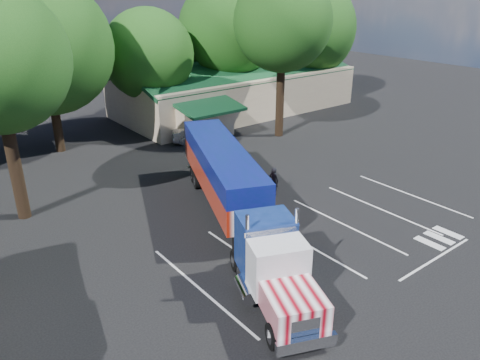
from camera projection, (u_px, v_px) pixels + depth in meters
ground at (234, 203)px, 28.46m from camera, size 120.00×120.00×0.00m
event_hall at (235, 89)px, 48.31m from camera, size 24.20×14.12×5.55m
tree_row_c at (45, 47)px, 34.23m from camera, size 10.00×10.00×13.05m
tree_row_d at (148, 55)px, 40.85m from camera, size 8.00×8.00×10.60m
tree_row_e at (227, 30)px, 45.74m from camera, size 9.60×9.60×12.90m
tree_row_f at (308, 29)px, 50.67m from camera, size 10.40×10.40×13.00m
tree_near_right at (283, 22)px, 37.47m from camera, size 8.00×8.00×13.50m
semi_truck at (233, 189)px, 24.97m from camera, size 9.31×18.24×3.94m
woman at (274, 181)px, 29.37m from camera, size 0.59×0.75×1.80m
bicycle at (245, 184)px, 30.11m from camera, size 1.40×1.63×0.84m
silver_sedan at (200, 133)px, 39.07m from camera, size 4.97×3.56×1.56m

